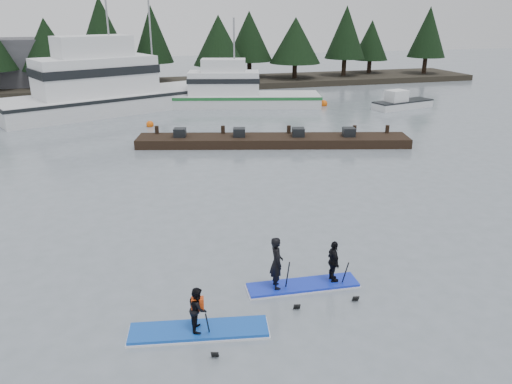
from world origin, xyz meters
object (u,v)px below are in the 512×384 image
object	(u,v)px
floating_dock	(273,141)
fishing_boat_medium	(238,99)
paddleboard_duo	(303,270)
fishing_boat_large	(119,100)
paddleboard_solo	(198,321)

from	to	relation	value
floating_dock	fishing_boat_medium	bearing A→B (deg)	100.17
fishing_boat_medium	floating_dock	distance (m)	13.27
paddleboard_duo	fishing_boat_large	bearing A→B (deg)	102.37
paddleboard_duo	floating_dock	bearing A→B (deg)	79.43
fishing_boat_large	paddleboard_duo	xyz separation A→B (m)	(4.30, -29.77, -0.26)
paddleboard_solo	paddleboard_duo	bearing A→B (deg)	32.32
paddleboard_solo	paddleboard_duo	xyz separation A→B (m)	(3.27, 1.33, 0.23)
fishing_boat_large	paddleboard_duo	size ratio (longest dim) A/B	6.14
fishing_boat_medium	floating_dock	bearing A→B (deg)	-80.37
fishing_boat_large	paddleboard_duo	distance (m)	30.08
fishing_boat_large	paddleboard_solo	xyz separation A→B (m)	(1.03, -31.10, -0.48)
fishing_boat_medium	fishing_boat_large	bearing A→B (deg)	-170.30
floating_dock	paddleboard_solo	distance (m)	18.59
floating_dock	paddleboard_duo	size ratio (longest dim) A/B	4.90
fishing_boat_large	floating_dock	size ratio (longest dim) A/B	1.25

